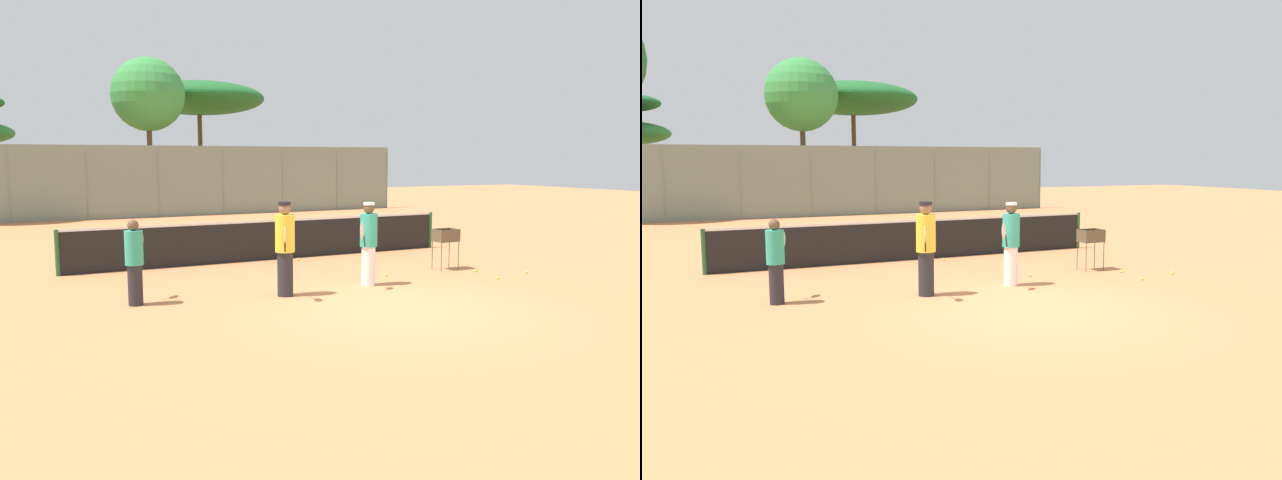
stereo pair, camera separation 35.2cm
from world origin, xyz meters
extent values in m
plane|color=#D37F4C|center=(0.00, 0.00, 0.00)|extent=(80.00, 80.00, 0.00)
cylinder|color=#26592D|center=(-5.20, 6.12, 0.54)|extent=(0.10, 0.10, 1.07)
cylinder|color=#26592D|center=(5.20, 6.12, 0.54)|extent=(0.10, 0.10, 1.07)
cube|color=black|center=(0.00, 6.12, 0.51)|extent=(10.40, 0.01, 1.01)
cube|color=white|center=(0.00, 6.12, 1.04)|extent=(10.40, 0.02, 0.06)
cylinder|color=gray|center=(-6.13, 19.66, 1.63)|extent=(0.08, 0.08, 3.25)
cylinder|color=gray|center=(-3.07, 19.66, 1.63)|extent=(0.08, 0.08, 3.25)
cylinder|color=gray|center=(0.00, 19.66, 1.63)|extent=(0.08, 0.08, 3.25)
cylinder|color=gray|center=(3.07, 19.66, 1.63)|extent=(0.08, 0.08, 3.25)
cylinder|color=gray|center=(6.13, 19.66, 1.63)|extent=(0.08, 0.08, 3.25)
cylinder|color=gray|center=(9.20, 19.66, 1.63)|extent=(0.08, 0.08, 3.25)
cylinder|color=gray|center=(12.26, 19.66, 1.63)|extent=(0.08, 0.08, 3.25)
cube|color=gray|center=(0.00, 19.66, 1.63)|extent=(24.53, 0.01, 3.25)
cylinder|color=brown|center=(0.10, 21.87, 2.33)|extent=(0.25, 0.25, 4.66)
sphere|color=#388E42|center=(0.10, 21.87, 5.71)|extent=(3.50, 3.50, 3.50)
cylinder|color=brown|center=(3.62, 25.51, 2.54)|extent=(0.25, 0.25, 5.08)
ellipsoid|color=#1E6028|center=(3.62, 25.51, 5.98)|extent=(7.22, 7.22, 1.80)
cylinder|color=#26262D|center=(-4.12, 2.41, 0.38)|extent=(0.27, 0.27, 0.75)
cylinder|color=teal|center=(-4.12, 2.41, 1.06)|extent=(0.33, 0.33, 0.63)
sphere|color=brown|center=(-4.12, 2.41, 1.48)|extent=(0.20, 0.20, 0.20)
cylinder|color=black|center=(-3.98, 2.73, 0.91)|extent=(0.09, 0.14, 0.27)
ellipsoid|color=silver|center=(-3.90, 2.88, 1.13)|extent=(0.20, 0.37, 0.43)
cylinder|color=#26262D|center=(-1.35, 1.92, 0.44)|extent=(0.31, 0.31, 0.87)
cylinder|color=yellow|center=(-1.35, 1.92, 1.23)|extent=(0.38, 0.38, 0.73)
sphere|color=#8C6647|center=(-1.35, 1.92, 1.72)|extent=(0.24, 0.24, 0.24)
cylinder|color=black|center=(-1.35, 1.92, 1.82)|extent=(0.25, 0.25, 0.06)
cylinder|color=black|center=(-1.50, 1.57, 1.05)|extent=(0.08, 0.15, 0.27)
ellipsoid|color=silver|center=(-1.57, 1.40, 1.27)|extent=(0.18, 0.38, 0.43)
cylinder|color=white|center=(0.62, 2.07, 0.42)|extent=(0.29, 0.29, 0.83)
cylinder|color=teal|center=(0.62, 2.07, 1.18)|extent=(0.36, 0.36, 0.69)
sphere|color=brown|center=(0.62, 2.07, 1.64)|extent=(0.23, 0.23, 0.23)
cylinder|color=white|center=(0.62, 2.07, 1.73)|extent=(0.24, 0.24, 0.06)
cylinder|color=black|center=(0.37, 1.82, 1.01)|extent=(0.12, 0.12, 0.27)
ellipsoid|color=silver|center=(0.24, 1.69, 1.23)|extent=(0.30, 0.30, 0.43)
cylinder|color=brown|center=(3.02, 2.71, 0.34)|extent=(0.02, 0.02, 0.69)
cylinder|color=brown|center=(3.53, 2.71, 0.34)|extent=(0.02, 0.02, 0.69)
cylinder|color=brown|center=(3.02, 3.07, 0.34)|extent=(0.02, 0.02, 0.69)
cylinder|color=brown|center=(3.53, 3.07, 0.34)|extent=(0.02, 0.02, 0.69)
cube|color=brown|center=(3.28, 2.89, 0.69)|extent=(0.55, 0.40, 0.01)
cube|color=brown|center=(3.28, 2.69, 0.84)|extent=(0.55, 0.01, 0.30)
cube|color=brown|center=(3.28, 3.09, 0.84)|extent=(0.55, 0.01, 0.30)
cube|color=brown|center=(3.00, 2.89, 0.84)|extent=(0.01, 0.40, 0.30)
cube|color=brown|center=(3.55, 2.89, 0.84)|extent=(0.01, 0.40, 0.30)
sphere|color=#D1E54C|center=(3.32, 2.87, 0.78)|extent=(0.07, 0.07, 0.07)
sphere|color=#D1E54C|center=(3.40, 2.98, 0.78)|extent=(0.07, 0.07, 0.07)
sphere|color=#D1E54C|center=(3.30, 2.80, 0.78)|extent=(0.07, 0.07, 0.07)
sphere|color=#D1E54C|center=(3.11, 2.86, 0.78)|extent=(0.07, 0.07, 0.07)
sphere|color=#D1E54C|center=(3.39, 2.80, 0.73)|extent=(0.07, 0.07, 0.07)
sphere|color=#D1E54C|center=(3.34, 2.86, 0.78)|extent=(0.07, 0.07, 0.07)
sphere|color=#D1E54C|center=(3.48, 2.75, 0.78)|extent=(0.07, 0.07, 0.07)
sphere|color=#D1E54C|center=(3.18, 2.87, 0.73)|extent=(0.07, 0.07, 0.07)
sphere|color=#D1E54C|center=(3.50, 3.00, 0.73)|extent=(0.07, 0.07, 0.07)
sphere|color=#D1E54C|center=(3.40, 3.02, 0.78)|extent=(0.07, 0.07, 0.07)
sphere|color=#D1E54C|center=(3.38, 2.93, 0.73)|extent=(0.07, 0.07, 0.07)
sphere|color=#D1E54C|center=(3.25, 2.79, 0.73)|extent=(0.07, 0.07, 0.07)
sphere|color=#D1E54C|center=(4.67, 1.62, 0.03)|extent=(0.07, 0.07, 0.07)
sphere|color=#D1E54C|center=(3.56, 1.37, 0.03)|extent=(0.07, 0.07, 0.07)
sphere|color=#D1E54C|center=(1.52, 2.78, 0.03)|extent=(0.07, 0.07, 0.07)
sphere|color=#D1E54C|center=(0.63, 5.68, 0.03)|extent=(0.07, 0.07, 0.07)
sphere|color=#D1E54C|center=(3.73, 2.29, 0.03)|extent=(0.07, 0.07, 0.07)
camera|label=1|loc=(-6.07, -9.11, 2.68)|focal=35.00mm
camera|label=2|loc=(-5.75, -9.26, 2.68)|focal=35.00mm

